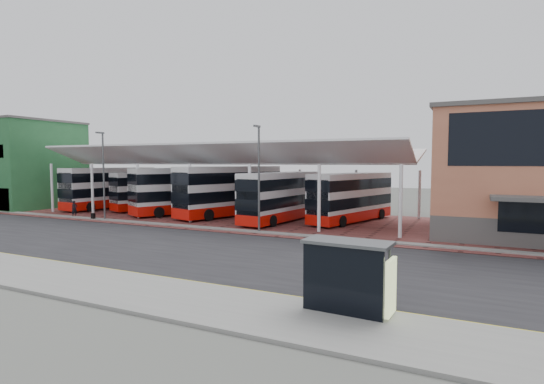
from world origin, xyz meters
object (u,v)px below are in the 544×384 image
object	(u,v)px
bus_shelter	(353,269)
bus_4	(281,197)
bus_5	(351,198)
bus_1	(158,191)
pedestrian	(74,209)
bus_3	(230,191)
bus_0	(110,188)
bus_2	(187,191)

from	to	relation	value
bus_shelter	bus_4	bearing A→B (deg)	123.62
bus_4	bus_5	xyz separation A→B (m)	(5.78, 2.38, -0.03)
bus_1	pedestrian	size ratio (longest dim) A/B	6.50
bus_3	bus_4	distance (m)	6.22
bus_3	bus_shelter	size ratio (longest dim) A/B	3.83
bus_4	bus_shelter	size ratio (longest dim) A/B	3.42
bus_0	bus_4	distance (m)	22.39
bus_3	pedestrian	xyz separation A→B (m)	(-13.21, -7.18, -1.63)
bus_0	pedestrian	distance (m)	8.14
pedestrian	bus_2	bearing A→B (deg)	-42.64
pedestrian	bus_shelter	xyz separation A→B (m)	(31.28, -14.44, 0.83)
bus_0	bus_2	world-z (taller)	bus_2
bus_shelter	bus_0	bearing A→B (deg)	150.77
bus_0	pedestrian	bearing A→B (deg)	-62.46
bus_1	bus_3	world-z (taller)	bus_3
bus_4	bus_2	bearing A→B (deg)	-178.20
bus_2	bus_4	size ratio (longest dim) A/B	1.05
pedestrian	bus_4	bearing A→B (deg)	-64.93
bus_3	bus_5	xyz separation A→B (m)	(11.88, 1.18, -0.28)
bus_4	pedestrian	distance (m)	20.26
bus_0	pedestrian	size ratio (longest dim) A/B	7.27
bus_2	bus_shelter	world-z (taller)	bus_2
bus_2	bus_5	distance (m)	16.85
bus_1	bus_5	bearing A→B (deg)	21.01
bus_3	bus_shelter	bearing A→B (deg)	-32.89
pedestrian	bus_shelter	size ratio (longest dim) A/B	0.50
bus_2	pedestrian	distance (m)	10.87
bus_0	bus_4	size ratio (longest dim) A/B	1.06
bus_3	bus_4	world-z (taller)	bus_3
bus_0	bus_shelter	bearing A→B (deg)	-27.26
bus_2	bus_5	bearing A→B (deg)	31.85
bus_2	bus_5	xyz separation A→B (m)	(16.79, 1.51, -0.20)
bus_3	bus_4	bearing A→B (deg)	6.12
bus_1	bus_shelter	world-z (taller)	bus_1
bus_5	bus_0	bearing A→B (deg)	-161.92
bus_4	pedestrian	xyz separation A→B (m)	(-19.30, -5.98, -1.38)
bus_2	bus_0	bearing A→B (deg)	-156.09
bus_1	bus_2	size ratio (longest dim) A/B	0.90
bus_2	bus_4	xyz separation A→B (m)	(11.01, -0.86, -0.17)
bus_3	bus_5	bearing A→B (deg)	22.89
bus_shelter	bus_5	bearing A→B (deg)	108.44
bus_1	bus_2	xyz separation A→B (m)	(5.35, -1.74, 0.27)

